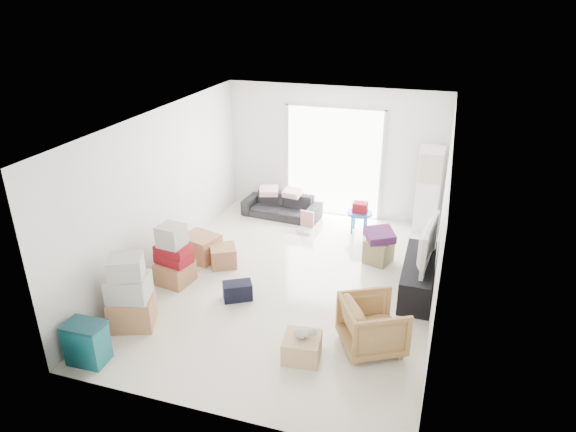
# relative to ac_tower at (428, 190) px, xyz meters

# --- Properties ---
(room_shell) EXTENTS (4.98, 6.48, 3.18)m
(room_shell) POSITION_rel_ac_tower_xyz_m (-1.95, -2.65, 0.48)
(room_shell) COLOR white
(room_shell) RESTS_ON ground
(sliding_door) EXTENTS (2.10, 0.04, 2.33)m
(sliding_door) POSITION_rel_ac_tower_xyz_m (-1.95, 0.33, 0.37)
(sliding_door) COLOR white
(sliding_door) RESTS_ON room_shell
(ac_tower) EXTENTS (0.45, 0.30, 1.75)m
(ac_tower) POSITION_rel_ac_tower_xyz_m (0.00, 0.00, 0.00)
(ac_tower) COLOR white
(ac_tower) RESTS_ON room_shell
(tv_console) EXTENTS (0.47, 1.58, 0.53)m
(tv_console) POSITION_rel_ac_tower_xyz_m (0.05, -2.29, -0.61)
(tv_console) COLOR black
(tv_console) RESTS_ON room_shell
(television) EXTENTS (0.79, 1.23, 0.15)m
(television) POSITION_rel_ac_tower_xyz_m (0.05, -2.29, -0.27)
(television) COLOR black
(television) RESTS_ON tv_console
(sofa) EXTENTS (1.66, 0.62, 0.64)m
(sofa) POSITION_rel_ac_tower_xyz_m (-2.92, -0.15, -0.56)
(sofa) COLOR #2A2A2F
(sofa) RESTS_ON room_shell
(pillow_left) EXTENTS (0.45, 0.40, 0.12)m
(pillow_left) POSITION_rel_ac_tower_xyz_m (-3.19, -0.19, -0.18)
(pillow_left) COLOR #F3B1CB
(pillow_left) RESTS_ON sofa
(pillow_right) EXTENTS (0.42, 0.36, 0.13)m
(pillow_right) POSITION_rel_ac_tower_xyz_m (-2.69, -0.15, -0.17)
(pillow_right) COLOR #F3B1CB
(pillow_right) RESTS_ON sofa
(armchair) EXTENTS (1.01, 1.03, 0.80)m
(armchair) POSITION_rel_ac_tower_xyz_m (-0.41, -3.93, -0.48)
(armchair) COLOR #A17C47
(armchair) RESTS_ON room_shell
(storage_bins) EXTENTS (0.51, 0.37, 0.58)m
(storage_bins) POSITION_rel_ac_tower_xyz_m (-3.85, -5.31, -0.58)
(storage_bins) COLOR #115F67
(storage_bins) RESTS_ON room_shell
(box_stack_a) EXTENTS (0.74, 0.69, 1.11)m
(box_stack_a) POSITION_rel_ac_tower_xyz_m (-3.75, -4.45, -0.38)
(box_stack_a) COLOR #B37E51
(box_stack_a) RESTS_ON room_shell
(box_stack_b) EXTENTS (0.62, 0.58, 1.02)m
(box_stack_b) POSITION_rel_ac_tower_xyz_m (-3.75, -3.22, -0.43)
(box_stack_b) COLOR #B37E51
(box_stack_b) RESTS_ON room_shell
(box_stack_c) EXTENTS (0.73, 0.65, 0.45)m
(box_stack_c) POSITION_rel_ac_tower_xyz_m (-3.72, -2.35, -0.65)
(box_stack_c) COLOR #B37E51
(box_stack_c) RESTS_ON room_shell
(loose_box) EXTENTS (0.59, 0.59, 0.36)m
(loose_box) POSITION_rel_ac_tower_xyz_m (-3.23, -2.46, -0.70)
(loose_box) COLOR #B37E51
(loose_box) RESTS_ON room_shell
(duffel_bag) EXTENTS (0.51, 0.45, 0.28)m
(duffel_bag) POSITION_rel_ac_tower_xyz_m (-2.59, -3.37, -0.73)
(duffel_bag) COLOR black
(duffel_bag) RESTS_ON room_shell
(ottoman) EXTENTS (0.54, 0.54, 0.42)m
(ottoman) POSITION_rel_ac_tower_xyz_m (-0.68, -1.53, -0.67)
(ottoman) COLOR #907E53
(ottoman) RESTS_ON room_shell
(blanket) EXTENTS (0.61, 0.61, 0.14)m
(blanket) POSITION_rel_ac_tower_xyz_m (-0.68, -1.53, -0.39)
(blanket) COLOR #532255
(blanket) RESTS_ON ottoman
(kids_table) EXTENTS (0.49, 0.49, 0.63)m
(kids_table) POSITION_rel_ac_tower_xyz_m (-1.23, -0.41, -0.43)
(kids_table) COLOR blue
(kids_table) RESTS_ON room_shell
(toy_walker) EXTENTS (0.34, 0.31, 0.40)m
(toy_walker) POSITION_rel_ac_tower_xyz_m (-2.23, -0.71, -0.76)
(toy_walker) COLOR silver
(toy_walker) RESTS_ON room_shell
(wood_crate) EXTENTS (0.52, 0.52, 0.31)m
(wood_crate) POSITION_rel_ac_tower_xyz_m (-1.25, -4.40, -0.72)
(wood_crate) COLOR tan
(wood_crate) RESTS_ON room_shell
(plush_bunny) EXTENTS (0.30, 0.17, 0.15)m
(plush_bunny) POSITION_rel_ac_tower_xyz_m (-1.22, -4.39, -0.49)
(plush_bunny) COLOR #B2ADA8
(plush_bunny) RESTS_ON wood_crate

